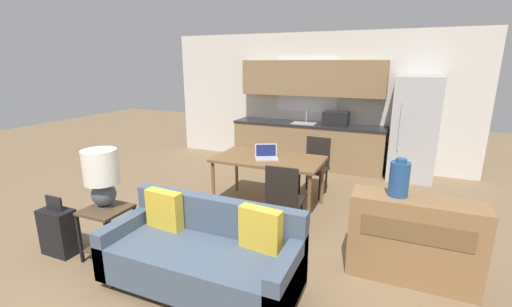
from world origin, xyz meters
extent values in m
plane|color=#7F6647|center=(0.00, 0.00, 0.00)|extent=(20.00, 20.00, 0.00)
cube|color=silver|center=(0.00, 4.63, 1.35)|extent=(6.40, 0.06, 2.70)
cube|color=white|center=(-0.12, 4.59, 1.66)|extent=(1.29, 0.01, 1.12)
cube|color=#8E704C|center=(0.00, 4.29, 0.43)|extent=(3.06, 0.62, 0.86)
cube|color=#232326|center=(0.00, 4.29, 0.88)|extent=(3.09, 0.65, 0.04)
cube|color=#B2B5B7|center=(-0.07, 4.24, 0.90)|extent=(0.48, 0.36, 0.01)
cylinder|color=#B7BABC|center=(-0.07, 4.41, 1.02)|extent=(0.02, 0.02, 0.24)
cube|color=#8E704C|center=(0.00, 4.43, 1.80)|extent=(2.90, 0.34, 0.70)
cube|color=black|center=(0.57, 4.24, 1.04)|extent=(0.48, 0.36, 0.28)
cube|color=#B7BABC|center=(1.98, 4.24, 0.94)|extent=(0.77, 0.68, 1.87)
cylinder|color=silver|center=(1.74, 3.88, 1.03)|extent=(0.02, 0.02, 0.84)
cube|color=brown|center=(0.03, 2.02, 0.73)|extent=(1.57, 0.89, 0.04)
cylinder|color=brown|center=(-0.70, 1.64, 0.36)|extent=(0.05, 0.05, 0.71)
cylinder|color=brown|center=(0.75, 1.64, 0.36)|extent=(0.05, 0.05, 0.71)
cylinder|color=brown|center=(-0.70, 2.41, 0.36)|extent=(0.05, 0.05, 0.71)
cylinder|color=brown|center=(0.75, 2.41, 0.36)|extent=(0.05, 0.05, 0.71)
cylinder|color=#3D2D1E|center=(-0.66, -0.41, 0.05)|extent=(0.05, 0.05, 0.10)
cylinder|color=#3D2D1E|center=(-0.66, 0.23, 0.05)|extent=(0.05, 0.05, 0.10)
cylinder|color=#3D2D1E|center=(0.99, 0.23, 0.05)|extent=(0.05, 0.05, 0.10)
cube|color=#47566B|center=(0.17, -0.09, 0.28)|extent=(1.85, 0.80, 0.35)
cube|color=#47566B|center=(0.17, 0.24, 0.46)|extent=(1.85, 0.14, 0.72)
cube|color=#47566B|center=(-0.69, -0.09, 0.35)|extent=(0.14, 0.80, 0.49)
cube|color=#47566B|center=(1.02, -0.09, 0.35)|extent=(0.14, 0.80, 0.49)
cube|color=gold|center=(-0.37, 0.11, 0.65)|extent=(0.41, 0.15, 0.40)
cube|color=gold|center=(0.69, 0.11, 0.65)|extent=(0.41, 0.17, 0.40)
cube|color=brown|center=(-1.07, 0.01, 0.57)|extent=(0.45, 0.45, 0.03)
cube|color=brown|center=(-1.07, 0.01, 0.13)|extent=(0.40, 0.40, 0.02)
cube|color=black|center=(-1.28, -0.20, 0.28)|extent=(0.03, 0.03, 0.55)
cube|color=black|center=(-0.87, -0.20, 0.28)|extent=(0.03, 0.03, 0.55)
cube|color=black|center=(-1.28, 0.21, 0.28)|extent=(0.03, 0.03, 0.55)
cube|color=black|center=(-0.87, 0.21, 0.28)|extent=(0.03, 0.03, 0.55)
cylinder|color=#4C515B|center=(-1.11, 0.04, 0.59)|extent=(0.16, 0.16, 0.02)
sphere|color=#4C515B|center=(-1.11, 0.04, 0.73)|extent=(0.26, 0.26, 0.26)
cylinder|color=white|center=(-1.11, 0.04, 1.04)|extent=(0.36, 0.36, 0.37)
cube|color=olive|center=(1.99, 0.90, 0.43)|extent=(1.21, 0.38, 0.86)
cube|color=brown|center=(1.99, 0.70, 0.60)|extent=(0.96, 0.01, 0.21)
cylinder|color=#234C84|center=(1.80, 0.91, 1.02)|extent=(0.18, 0.18, 0.34)
cylinder|color=#234C84|center=(1.80, 0.91, 1.21)|extent=(0.10, 0.10, 0.04)
cube|color=black|center=(0.53, 1.33, 0.42)|extent=(0.44, 0.44, 0.04)
cube|color=black|center=(0.53, 1.14, 0.68)|extent=(0.40, 0.04, 0.48)
cylinder|color=black|center=(0.69, 1.51, 0.20)|extent=(0.03, 0.03, 0.40)
cylinder|color=black|center=(0.35, 1.50, 0.20)|extent=(0.03, 0.03, 0.40)
cylinder|color=black|center=(0.70, 1.17, 0.20)|extent=(0.03, 0.03, 0.40)
cylinder|color=black|center=(0.36, 1.16, 0.20)|extent=(0.03, 0.03, 0.40)
cube|color=black|center=(0.53, 2.75, 0.42)|extent=(0.46, 0.46, 0.04)
cube|color=black|center=(0.55, 2.94, 0.68)|extent=(0.40, 0.07, 0.48)
cylinder|color=black|center=(0.34, 2.59, 0.20)|extent=(0.03, 0.03, 0.40)
cylinder|color=black|center=(0.68, 2.56, 0.20)|extent=(0.03, 0.03, 0.40)
cylinder|color=black|center=(0.37, 2.93, 0.20)|extent=(0.03, 0.03, 0.40)
cylinder|color=black|center=(0.71, 2.90, 0.20)|extent=(0.03, 0.03, 0.40)
cube|color=#B7BABC|center=(0.02, 1.95, 0.76)|extent=(0.38, 0.34, 0.02)
cube|color=#B7BABC|center=(-0.03, 2.06, 0.85)|extent=(0.31, 0.19, 0.20)
cube|color=navy|center=(-0.03, 2.05, 0.85)|extent=(0.27, 0.17, 0.17)
cube|color=black|center=(-1.65, -0.16, 0.27)|extent=(0.39, 0.22, 0.53)
cube|color=black|center=(-1.65, -0.16, 0.61)|extent=(0.23, 0.02, 0.16)
camera|label=1|loc=(1.77, -2.48, 2.11)|focal=24.00mm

